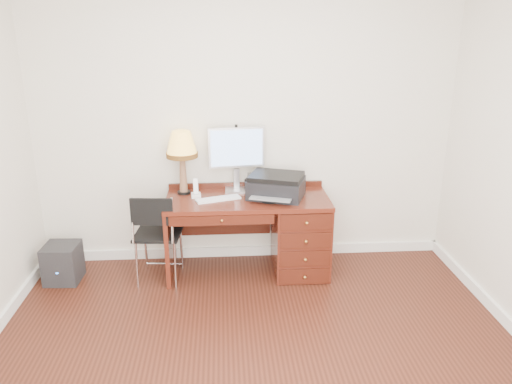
{
  "coord_description": "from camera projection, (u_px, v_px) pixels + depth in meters",
  "views": [
    {
      "loc": [
        -0.22,
        -2.93,
        2.28
      ],
      "look_at": [
        0.06,
        1.2,
        0.87
      ],
      "focal_mm": 35.0,
      "sensor_mm": 36.0,
      "label": 1
    }
  ],
  "objects": [
    {
      "name": "mouse_pad",
      "position": [
        271.0,
        199.0,
        4.53
      ],
      "size": [
        0.21,
        0.21,
        0.04
      ],
      "color": "black",
      "rests_on": "desk"
    },
    {
      "name": "equipment_box",
      "position": [
        63.0,
        263.0,
        4.6
      ],
      "size": [
        0.32,
        0.32,
        0.36
      ],
      "primitive_type": "cube",
      "rotation": [
        0.0,
        0.0,
        -0.05
      ],
      "color": "black",
      "rests_on": "ground"
    },
    {
      "name": "leg_lamp",
      "position": [
        182.0,
        148.0,
        4.57
      ],
      "size": [
        0.29,
        0.29,
        0.6
      ],
      "color": "black",
      "rests_on": "desk"
    },
    {
      "name": "pen_cup",
      "position": [
        249.0,
        185.0,
        4.78
      ],
      "size": [
        0.09,
        0.09,
        0.11
      ],
      "primitive_type": "cylinder",
      "color": "black",
      "rests_on": "desk"
    },
    {
      "name": "chair",
      "position": [
        157.0,
        230.0,
        4.47
      ],
      "size": [
        0.44,
        0.44,
        0.86
      ],
      "rotation": [
        0.0,
        0.0,
        -0.09
      ],
      "color": "black",
      "rests_on": "ground"
    },
    {
      "name": "printer",
      "position": [
        276.0,
        186.0,
        4.59
      ],
      "size": [
        0.59,
        0.52,
        0.22
      ],
      "rotation": [
        0.0,
        0.0,
        -0.33
      ],
      "color": "black",
      "rests_on": "desk"
    },
    {
      "name": "keyboard",
      "position": [
        218.0,
        199.0,
        4.54
      ],
      "size": [
        0.42,
        0.24,
        0.02
      ],
      "primitive_type": "cube",
      "rotation": [
        0.0,
        0.0,
        0.31
      ],
      "color": "white",
      "rests_on": "desk"
    },
    {
      "name": "ground",
      "position": [
        258.0,
        364.0,
        3.52
      ],
      "size": [
        4.0,
        4.0,
        0.0
      ],
      "primitive_type": "plane",
      "color": "black",
      "rests_on": "ground"
    },
    {
      "name": "room_shell",
      "position": [
        253.0,
        309.0,
        4.1
      ],
      "size": [
        4.0,
        4.0,
        4.0
      ],
      "color": "silver",
      "rests_on": "ground"
    },
    {
      "name": "desk",
      "position": [
        282.0,
        230.0,
        4.73
      ],
      "size": [
        1.5,
        0.67,
        0.75
      ],
      "color": "#551D11",
      "rests_on": "ground"
    },
    {
      "name": "phone",
      "position": [
        196.0,
        192.0,
        4.59
      ],
      "size": [
        0.09,
        0.09,
        0.18
      ],
      "rotation": [
        0.0,
        0.0,
        0.11
      ],
      "color": "white",
      "rests_on": "desk"
    },
    {
      "name": "monitor",
      "position": [
        237.0,
        151.0,
        4.69
      ],
      "size": [
        0.53,
        0.2,
        0.61
      ],
      "rotation": [
        0.0,
        0.0,
        0.13
      ],
      "color": "silver",
      "rests_on": "desk"
    }
  ]
}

